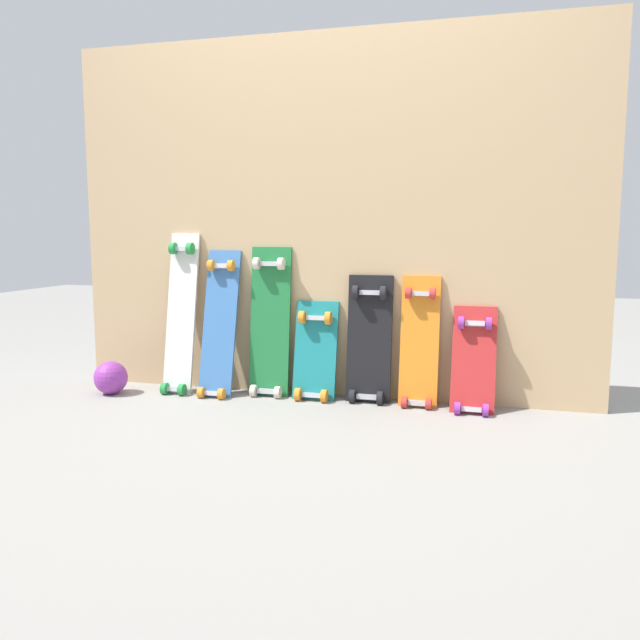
{
  "coord_description": "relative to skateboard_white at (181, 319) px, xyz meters",
  "views": [
    {
      "loc": [
        0.86,
        -3.24,
        0.87
      ],
      "look_at": [
        0.0,
        -0.07,
        0.42
      ],
      "focal_mm": 36.44,
      "sensor_mm": 36.0,
      "label": 1
    }
  ],
  "objects": [
    {
      "name": "skateboard_orange",
      "position": [
        1.3,
        0.03,
        -0.11
      ],
      "size": [
        0.19,
        0.17,
        0.72
      ],
      "color": "orange",
      "rests_on": "ground"
    },
    {
      "name": "skateboard_black",
      "position": [
        1.04,
        0.05,
        -0.1
      ],
      "size": [
        0.23,
        0.15,
        0.71
      ],
      "color": "black",
      "rests_on": "ground"
    },
    {
      "name": "skateboard_red",
      "position": [
        1.56,
        -0.0,
        -0.18
      ],
      "size": [
        0.21,
        0.23,
        0.58
      ],
      "color": "#B22626",
      "rests_on": "ground"
    },
    {
      "name": "ground_plane",
      "position": [
        0.79,
        0.05,
        -0.4
      ],
      "size": [
        12.0,
        12.0,
        0.0
      ],
      "primitive_type": "plane",
      "color": "gray"
    },
    {
      "name": "skateboard_green",
      "position": [
        0.5,
        0.04,
        -0.03
      ],
      "size": [
        0.22,
        0.16,
        0.85
      ],
      "color": "#1E7238",
      "rests_on": "ground"
    },
    {
      "name": "skateboard_teal",
      "position": [
        0.75,
        0.03,
        -0.18
      ],
      "size": [
        0.23,
        0.18,
        0.57
      ],
      "color": "#197A7F",
      "rests_on": "ground"
    },
    {
      "name": "plywood_wall_panel",
      "position": [
        0.79,
        0.12,
        0.54
      ],
      "size": [
        2.81,
        0.04,
        1.88
      ],
      "primitive_type": "cube",
      "color": "tan",
      "rests_on": "ground"
    },
    {
      "name": "rubber_ball",
      "position": [
        -0.34,
        -0.17,
        -0.31
      ],
      "size": [
        0.18,
        0.18,
        0.18
      ],
      "primitive_type": "sphere",
      "color": "purple",
      "rests_on": "ground"
    },
    {
      "name": "skateboard_blue",
      "position": [
        0.23,
        -0.01,
        -0.05
      ],
      "size": [
        0.19,
        0.26,
        0.84
      ],
      "color": "#386BAD",
      "rests_on": "ground"
    },
    {
      "name": "skateboard_white",
      "position": [
        0.0,
        0.0,
        0.0
      ],
      "size": [
        0.16,
        0.24,
        0.93
      ],
      "color": "silver",
      "rests_on": "ground"
    }
  ]
}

